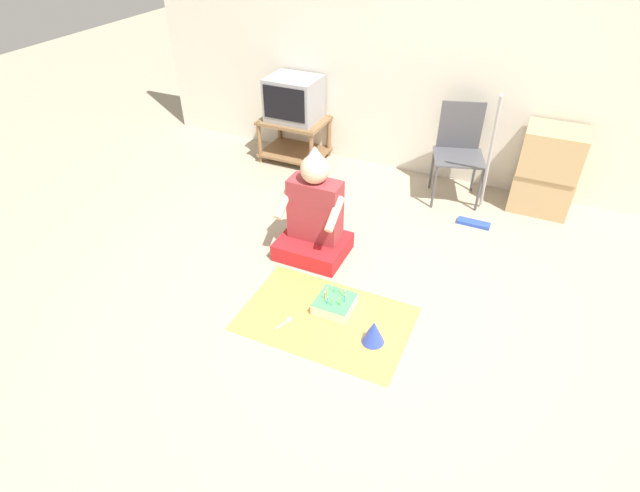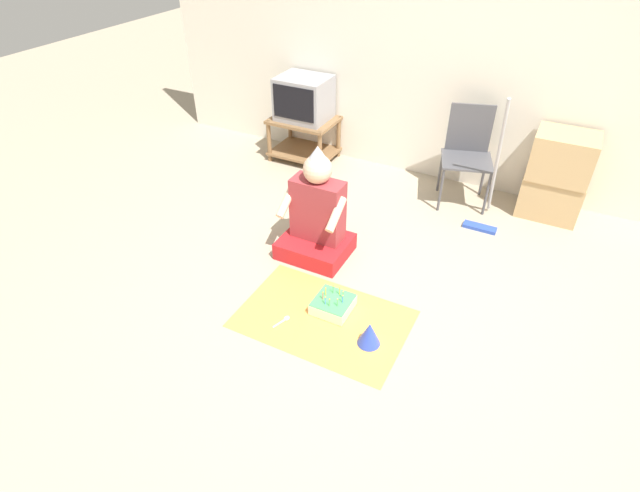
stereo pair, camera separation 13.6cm
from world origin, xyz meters
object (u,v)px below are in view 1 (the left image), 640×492
(cardboard_box_stack, at_px, (547,170))
(dust_mop, at_px, (482,187))
(tv, at_px, (294,98))
(birthday_cake, at_px, (335,304))
(folding_chair, at_px, (459,146))
(party_hat_blue, at_px, (374,332))
(person_seated, at_px, (314,219))

(cardboard_box_stack, bearing_deg, dust_mop, -137.63)
(tv, xyz_separation_m, dust_mop, (2.00, -0.42, -0.33))
(tv, relative_size, birthday_cake, 1.98)
(cardboard_box_stack, bearing_deg, folding_chair, -174.44)
(tv, bearing_deg, birthday_cake, -56.60)
(folding_chair, bearing_deg, party_hat_blue, -90.99)
(dust_mop, relative_size, birthday_cake, 4.51)
(dust_mop, bearing_deg, birthday_cake, -113.45)
(tv, height_order, person_seated, person_seated)
(cardboard_box_stack, xyz_separation_m, dust_mop, (-0.47, -0.43, -0.06))
(cardboard_box_stack, xyz_separation_m, person_seated, (-1.57, -1.46, -0.07))
(birthday_cake, xyz_separation_m, party_hat_blue, (0.35, -0.18, 0.04))
(birthday_cake, relative_size, party_hat_blue, 1.49)
(dust_mop, height_order, party_hat_blue, dust_mop)
(dust_mop, xyz_separation_m, party_hat_blue, (-0.34, -1.76, -0.24))
(person_seated, height_order, party_hat_blue, person_seated)
(dust_mop, distance_m, birthday_cake, 1.74)
(tv, height_order, party_hat_blue, tv)
(party_hat_blue, bearing_deg, tv, 127.39)
(party_hat_blue, bearing_deg, birthday_cake, 152.57)
(tv, distance_m, folding_chair, 1.71)
(folding_chair, xyz_separation_m, party_hat_blue, (-0.04, -2.11, -0.41))
(cardboard_box_stack, height_order, dust_mop, dust_mop)
(person_seated, distance_m, birthday_cake, 0.74)
(folding_chair, bearing_deg, dust_mop, -49.84)
(dust_mop, bearing_deg, cardboard_box_stack, 42.37)
(cardboard_box_stack, height_order, birthday_cake, cardboard_box_stack)
(cardboard_box_stack, distance_m, dust_mop, 0.64)
(dust_mop, relative_size, party_hat_blue, 6.73)
(tv, distance_m, party_hat_blue, 2.80)
(cardboard_box_stack, distance_m, person_seated, 2.14)
(person_seated, xyz_separation_m, birthday_cake, (0.41, -0.55, -0.27))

